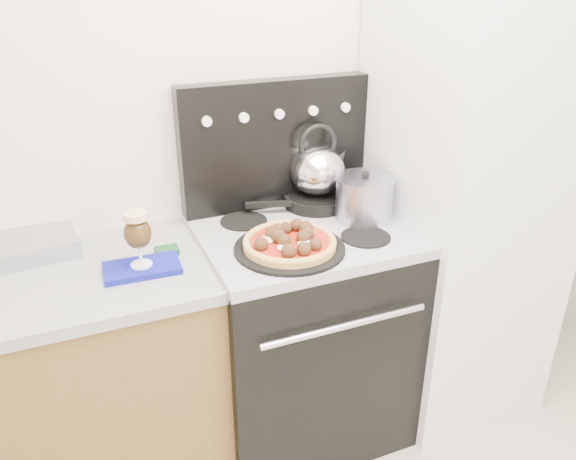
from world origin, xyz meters
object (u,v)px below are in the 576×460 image
base_cabinet (4,409)px  stove_body (302,336)px  beer_glass (138,239)px  stock_pot (364,199)px  pizza (290,241)px  skillet (317,200)px  oven_mitt (142,268)px  fridge (462,197)px  pizza_pan (290,248)px  tea_kettle (317,166)px

base_cabinet → stove_body: stove_body is taller
beer_glass → stock_pot: beer_glass is taller
stove_body → base_cabinet: bearing=178.7°
base_cabinet → stove_body: 1.11m
pizza → skillet: (0.25, 0.32, -0.01)m
oven_mitt → beer_glass: size_ratio=1.28×
fridge → beer_glass: size_ratio=9.95×
base_cabinet → pizza: pizza is taller
stock_pot → fridge: bearing=-3.4°
beer_glass → stock_pot: (0.85, 0.05, -0.02)m
base_cabinet → pizza: size_ratio=4.54×
beer_glass → pizza: 0.50m
stove_body → stock_pot: stock_pot is taller
fridge → pizza_pan: fridge is taller
stove_body → pizza_pan: 0.52m
pizza_pan → stock_pot: 0.39m
beer_glass → pizza_pan: (0.49, -0.08, -0.09)m
pizza_pan → skillet: size_ratio=1.47×
stove_body → tea_kettle: (0.14, 0.19, 0.65)m
skillet → pizza_pan: bearing=-128.4°
pizza → stock_pot: 0.39m
oven_mitt → fridge: bearing=1.0°
pizza → tea_kettle: 0.43m
fridge → tea_kettle: size_ratio=7.82×
base_cabinet → beer_glass: bearing=-8.1°
base_cabinet → pizza_pan: 1.12m
beer_glass → skillet: beer_glass is taller
stove_body → beer_glass: beer_glass is taller
base_cabinet → pizza: bearing=-8.9°
base_cabinet → oven_mitt: (0.51, -0.07, 0.48)m
base_cabinet → fridge: size_ratio=0.76×
skillet → stock_pot: bearing=-59.6°
pizza_pan → skillet: 0.41m
pizza_pan → base_cabinet: bearing=171.1°
tea_kettle → base_cabinet: bearing=-174.6°
stock_pot → skillet: bearing=120.4°
stove_body → pizza_pan: pizza_pan is taller
pizza_pan → skillet: skillet is taller
beer_glass → base_cabinet: bearing=171.9°
pizza → tea_kettle: size_ratio=1.31×
stove_body → beer_glass: bearing=-175.5°
skillet → stock_pot: (0.11, -0.19, 0.06)m
fridge → tea_kettle: (-0.56, 0.21, 0.14)m
base_cabinet → beer_glass: 0.78m
oven_mitt → beer_glass: (0.00, 0.00, 0.11)m
base_cabinet → pizza: 1.14m
pizza_pan → tea_kettle: (0.25, 0.32, 0.16)m
oven_mitt → beer_glass: beer_glass is taller
stove_body → fridge: bearing=-2.0°
skillet → beer_glass: bearing=-162.3°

